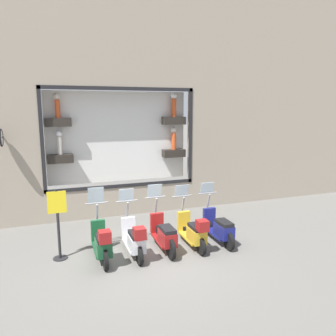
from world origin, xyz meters
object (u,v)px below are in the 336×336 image
at_px(scooter_yellow_1, 193,231).
at_px(scooter_green_4, 102,243).
at_px(scooter_navy_0, 219,228).
at_px(scooter_white_3, 134,239).
at_px(scooter_red_2, 164,235).
at_px(shop_sign_post, 58,222).

bearing_deg(scooter_yellow_1, scooter_green_4, 89.70).
xyz_separation_m(scooter_navy_0, scooter_white_3, (-0.06, 2.48, 0.04)).
xyz_separation_m(scooter_red_2, shop_sign_post, (0.41, 2.65, 0.54)).
bearing_deg(scooter_white_3, shop_sign_post, 75.31).
distance_m(scooter_yellow_1, scooter_red_2, 0.83).
xyz_separation_m(scooter_red_2, scooter_white_3, (-0.07, 0.83, 0.02)).
bearing_deg(scooter_yellow_1, shop_sign_post, 82.11).
relative_size(scooter_navy_0, scooter_green_4, 1.00).
height_order(scooter_red_2, scooter_green_4, scooter_green_4).
height_order(scooter_navy_0, shop_sign_post, shop_sign_post).
distance_m(scooter_navy_0, shop_sign_post, 4.36).
xyz_separation_m(scooter_yellow_1, scooter_red_2, (0.07, 0.83, -0.01)).
height_order(scooter_white_3, shop_sign_post, shop_sign_post).
bearing_deg(scooter_green_4, scooter_navy_0, -89.06).
xyz_separation_m(scooter_navy_0, scooter_green_4, (-0.05, 3.31, 0.05)).
height_order(scooter_yellow_1, scooter_green_4, scooter_green_4).
xyz_separation_m(scooter_navy_0, shop_sign_post, (0.41, 4.30, 0.56)).
height_order(scooter_yellow_1, scooter_white_3, scooter_white_3).
relative_size(scooter_yellow_1, scooter_green_4, 0.99).
distance_m(scooter_yellow_1, scooter_white_3, 1.65).
bearing_deg(shop_sign_post, scooter_red_2, -98.76).
xyz_separation_m(scooter_yellow_1, shop_sign_post, (0.48, 3.48, 0.53)).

